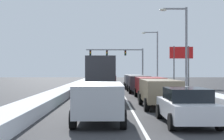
# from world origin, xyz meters

# --- Properties ---
(ground_plane) EXTENTS (141.10, 141.10, 0.00)m
(ground_plane) POSITION_xyz_m (0.00, 21.71, 0.00)
(ground_plane) COLOR #333335
(lane_stripe_between_right_lane_and_center_lane) EXTENTS (0.14, 59.70, 0.01)m
(lane_stripe_between_right_lane_and_center_lane) POSITION_xyz_m (-0.00, 27.13, 0.00)
(lane_stripe_between_right_lane_and_center_lane) COLOR silver
(lane_stripe_between_right_lane_and_center_lane) RESTS_ON ground
(snow_bank_right_shoulder) EXTENTS (1.25, 59.70, 0.72)m
(snow_bank_right_shoulder) POSITION_xyz_m (5.30, 27.13, 0.36)
(snow_bank_right_shoulder) COLOR white
(snow_bank_right_shoulder) RESTS_ON ground
(snow_bank_left_shoulder) EXTENTS (1.63, 59.70, 0.63)m
(snow_bank_left_shoulder) POSITION_xyz_m (-5.30, 27.13, 0.31)
(snow_bank_left_shoulder) COLOR white
(snow_bank_left_shoulder) RESTS_ON ground
(sedan_white_right_lane_nearest) EXTENTS (2.00, 4.50, 1.51)m
(sedan_white_right_lane_nearest) POSITION_xyz_m (1.93, 7.12, 0.76)
(sedan_white_right_lane_nearest) COLOR silver
(sedan_white_right_lane_nearest) RESTS_ON ground
(suv_tan_right_lane_second) EXTENTS (2.16, 4.90, 1.67)m
(suv_tan_right_lane_second) POSITION_xyz_m (1.71, 13.01, 1.02)
(suv_tan_right_lane_second) COLOR #937F60
(suv_tan_right_lane_second) RESTS_ON ground
(suv_red_right_lane_third) EXTENTS (2.16, 4.90, 1.67)m
(suv_red_right_lane_third) POSITION_xyz_m (1.91, 19.26, 1.02)
(suv_red_right_lane_third) COLOR maroon
(suv_red_right_lane_third) RESTS_ON ground
(suv_charcoal_right_lane_fourth) EXTENTS (2.16, 4.90, 1.67)m
(suv_charcoal_right_lane_fourth) POSITION_xyz_m (1.64, 26.22, 1.02)
(suv_charcoal_right_lane_fourth) COLOR #38383D
(suv_charcoal_right_lane_fourth) RESTS_ON ground
(suv_gray_right_lane_fifth) EXTENTS (2.16, 4.90, 1.67)m
(suv_gray_right_lane_fifth) POSITION_xyz_m (1.59, 32.52, 1.02)
(suv_gray_right_lane_fifth) COLOR slate
(suv_gray_right_lane_fifth) RESTS_ON ground
(suv_silver_center_lane_nearest) EXTENTS (2.16, 4.90, 1.67)m
(suv_silver_center_lane_nearest) POSITION_xyz_m (-1.70, 7.66, 1.02)
(suv_silver_center_lane_nearest) COLOR #B7BABF
(suv_silver_center_lane_nearest) RESTS_ON ground
(sedan_green_center_lane_second) EXTENTS (2.00, 4.50, 1.51)m
(sedan_green_center_lane_second) POSITION_xyz_m (-1.80, 14.65, 0.76)
(sedan_green_center_lane_second) COLOR #1E5633
(sedan_green_center_lane_second) RESTS_ON ground
(box_truck_center_lane_third) EXTENTS (2.53, 7.20, 3.36)m
(box_truck_center_lane_third) POSITION_xyz_m (-1.95, 21.97, 1.90)
(box_truck_center_lane_third) COLOR navy
(box_truck_center_lane_third) RESTS_ON ground
(suv_maroon_center_lane_fourth) EXTENTS (2.16, 4.90, 1.67)m
(suv_maroon_center_lane_fourth) POSITION_xyz_m (-1.53, 29.77, 1.02)
(suv_maroon_center_lane_fourth) COLOR maroon
(suv_maroon_center_lane_fourth) RESTS_ON ground
(suv_black_center_lane_fifth) EXTENTS (2.16, 4.90, 1.67)m
(suv_black_center_lane_fifth) POSITION_xyz_m (-1.66, 35.76, 1.02)
(suv_black_center_lane_fifth) COLOR black
(suv_black_center_lane_fifth) RESTS_ON ground
(traffic_light_gantry) EXTENTS (10.60, 0.47, 6.20)m
(traffic_light_gantry) POSITION_xyz_m (1.18, 54.26, 4.72)
(traffic_light_gantry) COLOR slate
(traffic_light_gantry) RESTS_ON ground
(street_lamp_right_mid) EXTENTS (2.66, 0.36, 8.16)m
(street_lamp_right_mid) POSITION_xyz_m (5.63, 24.42, 4.89)
(street_lamp_right_mid) COLOR gray
(street_lamp_right_mid) RESTS_ON ground
(street_lamp_right_far) EXTENTS (2.66, 0.36, 8.40)m
(street_lamp_right_far) POSITION_xyz_m (6.08, 46.13, 5.01)
(street_lamp_right_far) COLOR gray
(street_lamp_right_far) RESTS_ON ground
(roadside_sign_right) EXTENTS (3.20, 0.16, 5.50)m
(roadside_sign_right) POSITION_xyz_m (8.55, 38.30, 4.02)
(roadside_sign_right) COLOR #59595B
(roadside_sign_right) RESTS_ON ground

